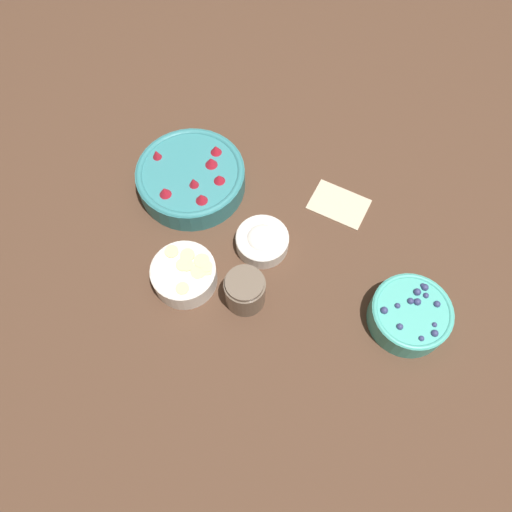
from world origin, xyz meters
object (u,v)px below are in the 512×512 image
Objects in this scene: jar_chocolate at (245,291)px; bowl_strawberries at (191,177)px; bowl_cream at (262,240)px; bowl_bananas at (184,274)px; bowl_blueberries at (410,314)px.

bowl_strawberries is at bearing -57.56° from jar_chocolate.
jar_chocolate is at bearing 82.36° from bowl_cream.
bowl_cream is 0.13m from jar_chocolate.
jar_chocolate is (0.02, 0.13, 0.01)m from bowl_cream.
bowl_cream is at bearing -144.59° from bowl_bananas.
bowl_blueberries is at bearing -179.89° from jar_chocolate.
bowl_cream is at bearing -97.64° from jar_chocolate.
bowl_bananas is at bearing 35.41° from bowl_cream.
bowl_blueberries reaches higher than bowl_cream.
bowl_blueberries is 1.86× the size of jar_chocolate.
jar_chocolate is (-0.17, 0.26, 0.00)m from bowl_strawberries.
bowl_blueberries is at bearing 177.29° from bowl_bananas.
bowl_strawberries reaches higher than bowl_bananas.
bowl_strawberries is at bearing -35.96° from bowl_cream.
jar_chocolate is at bearing 170.26° from bowl_bananas.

